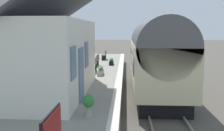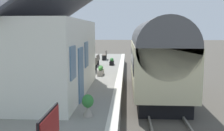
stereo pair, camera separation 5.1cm
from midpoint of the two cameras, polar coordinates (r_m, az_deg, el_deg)
The scene contains 14 objects.
ground_plane at distance 13.54m, azimuth 6.42°, elevation -7.94°, with size 160.00×160.00×0.00m, color #4C473F.
platform at distance 13.77m, azimuth -10.45°, elevation -5.72°, with size 32.00×5.98×0.95m, color gray.
platform_edge_coping at distance 13.29m, azimuth 1.38°, elevation -3.96°, with size 32.00×0.36×0.02m, color beige.
rail_near at distance 13.71m, azimuth 13.26°, elevation -7.60°, with size 52.00×0.08×0.14m, color gray.
rail_far at distance 13.53m, azimuth 7.19°, elevation -7.66°, with size 52.00×0.08×0.14m, color gray.
train at distance 14.40m, azimuth 9.86°, elevation 1.94°, with size 8.70×2.73×4.32m.
station_building at distance 11.54m, azimuth -16.54°, elevation 2.43°, with size 7.30×4.50×5.63m.
bench_platform_end at distance 16.91m, azimuth -4.28°, elevation 0.24°, with size 1.41×0.47×0.88m.
bench_mid_platform at distance 23.62m, azimuth -1.75°, elevation 2.49°, with size 1.41×0.47×0.88m.
bench_near_building at distance 19.46m, azimuth -3.64°, elevation 1.28°, with size 1.41×0.46×0.88m.
planter_bench_right at distance 8.29m, azimuth -5.52°, elevation -8.87°, with size 0.38×0.38×0.72m.
planter_by_door at distance 15.65m, azimuth -2.71°, elevation -1.13°, with size 1.03×0.32×0.58m.
planter_corner_building at distance 19.97m, azimuth -8.62°, elevation 0.77°, with size 0.71×0.32×0.56m.
planter_edge_near at distance 20.14m, azimuth -0.21°, elevation 0.92°, with size 0.96×0.32×0.56m.
Camera 1 is at (-12.99, 0.81, 3.73)m, focal length 40.58 mm.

